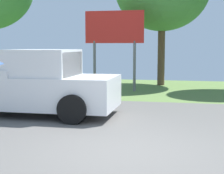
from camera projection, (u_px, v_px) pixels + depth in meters
name	position (u px, v px, depth m)	size (l,w,h in m)	color
ground_plane	(142.00, 121.00, 9.53)	(40.00, 22.00, 0.20)	#565451
pickup_truck	(28.00, 84.00, 10.20)	(5.20, 2.28, 1.88)	silver
roadside_billboard	(114.00, 33.00, 15.33)	(2.60, 0.12, 3.50)	slate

